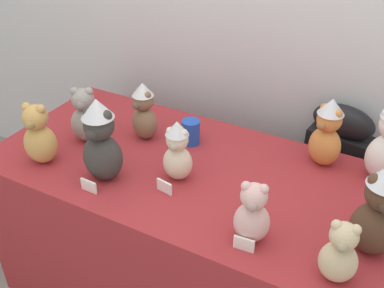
{
  "coord_description": "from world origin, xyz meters",
  "views": [
    {
      "loc": [
        0.71,
        -1.07,
        1.87
      ],
      "look_at": [
        0.0,
        0.25,
        0.9
      ],
      "focal_mm": 42.67,
      "sensor_mm": 36.0,
      "label": 1
    }
  ],
  "objects_px": {
    "teddy_bear_cream": "(177,151)",
    "teddy_bear_sand": "(340,254)",
    "teddy_bear_ginger": "(327,133)",
    "teddy_bear_charcoal": "(101,141)",
    "teddy_bear_ash": "(85,116)",
    "instrument_case": "(329,190)",
    "teddy_bear_cocoa": "(379,211)",
    "teddy_bear_blush": "(252,214)",
    "display_table": "(192,238)",
    "party_cup_blue": "(191,132)",
    "teddy_bear_honey": "(39,136)",
    "teddy_bear_mocha": "(144,112)"
  },
  "relations": [
    {
      "from": "teddy_bear_cream",
      "to": "teddy_bear_sand",
      "type": "distance_m",
      "value": 0.7
    },
    {
      "from": "teddy_bear_ginger",
      "to": "teddy_bear_charcoal",
      "type": "distance_m",
      "value": 0.88
    },
    {
      "from": "teddy_bear_ash",
      "to": "teddy_bear_charcoal",
      "type": "bearing_deg",
      "value": -65.1
    },
    {
      "from": "teddy_bear_cream",
      "to": "teddy_bear_ash",
      "type": "height_order",
      "value": "same"
    },
    {
      "from": "instrument_case",
      "to": "teddy_bear_cocoa",
      "type": "xyz_separation_m",
      "value": [
        0.24,
        -0.65,
        0.47
      ]
    },
    {
      "from": "teddy_bear_ginger",
      "to": "teddy_bear_blush",
      "type": "bearing_deg",
      "value": -74.69
    },
    {
      "from": "display_table",
      "to": "teddy_bear_cream",
      "type": "xyz_separation_m",
      "value": [
        -0.02,
        -0.08,
        0.51
      ]
    },
    {
      "from": "teddy_bear_ginger",
      "to": "teddy_bear_cream",
      "type": "xyz_separation_m",
      "value": [
        -0.47,
        -0.37,
        -0.02
      ]
    },
    {
      "from": "instrument_case",
      "to": "party_cup_blue",
      "type": "distance_m",
      "value": 0.77
    },
    {
      "from": "teddy_bear_honey",
      "to": "teddy_bear_sand",
      "type": "height_order",
      "value": "teddy_bear_honey"
    },
    {
      "from": "instrument_case",
      "to": "teddy_bear_ginger",
      "type": "relative_size",
      "value": 3.14
    },
    {
      "from": "party_cup_blue",
      "to": "instrument_case",
      "type": "bearing_deg",
      "value": 32.26
    },
    {
      "from": "teddy_bear_charcoal",
      "to": "teddy_bear_sand",
      "type": "distance_m",
      "value": 0.92
    },
    {
      "from": "teddy_bear_blush",
      "to": "display_table",
      "type": "bearing_deg",
      "value": 129.79
    },
    {
      "from": "instrument_case",
      "to": "teddy_bear_charcoal",
      "type": "xyz_separation_m",
      "value": [
        -0.75,
        -0.75,
        0.48
      ]
    },
    {
      "from": "teddy_bear_honey",
      "to": "party_cup_blue",
      "type": "xyz_separation_m",
      "value": [
        0.47,
        0.42,
        -0.07
      ]
    },
    {
      "from": "teddy_bear_cream",
      "to": "teddy_bear_ash",
      "type": "xyz_separation_m",
      "value": [
        -0.49,
        0.05,
        -0.01
      ]
    },
    {
      "from": "teddy_bear_charcoal",
      "to": "teddy_bear_mocha",
      "type": "bearing_deg",
      "value": 87.04
    },
    {
      "from": "teddy_bear_blush",
      "to": "instrument_case",
      "type": "bearing_deg",
      "value": 67.05
    },
    {
      "from": "teddy_bear_honey",
      "to": "teddy_bear_blush",
      "type": "relative_size",
      "value": 1.15
    },
    {
      "from": "instrument_case",
      "to": "teddy_bear_sand",
      "type": "relative_size",
      "value": 4.2
    },
    {
      "from": "teddy_bear_sand",
      "to": "teddy_bear_ginger",
      "type": "bearing_deg",
      "value": 101.27
    },
    {
      "from": "teddy_bear_blush",
      "to": "teddy_bear_sand",
      "type": "height_order",
      "value": "teddy_bear_blush"
    },
    {
      "from": "teddy_bear_mocha",
      "to": "teddy_bear_ash",
      "type": "distance_m",
      "value": 0.25
    },
    {
      "from": "teddy_bear_charcoal",
      "to": "teddy_bear_blush",
      "type": "height_order",
      "value": "teddy_bear_charcoal"
    },
    {
      "from": "display_table",
      "to": "teddy_bear_ginger",
      "type": "bearing_deg",
      "value": 32.74
    },
    {
      "from": "teddy_bear_ginger",
      "to": "teddy_bear_honey",
      "type": "distance_m",
      "value": 1.15
    },
    {
      "from": "teddy_bear_mocha",
      "to": "teddy_bear_honey",
      "type": "xyz_separation_m",
      "value": [
        -0.27,
        -0.36,
        -0.01
      ]
    },
    {
      "from": "teddy_bear_mocha",
      "to": "teddy_bear_ginger",
      "type": "bearing_deg",
      "value": 28.73
    },
    {
      "from": "teddy_bear_ash",
      "to": "party_cup_blue",
      "type": "xyz_separation_m",
      "value": [
        0.41,
        0.2,
        -0.06
      ]
    },
    {
      "from": "instrument_case",
      "to": "teddy_bear_cream",
      "type": "height_order",
      "value": "teddy_bear_cream"
    },
    {
      "from": "teddy_bear_cocoa",
      "to": "teddy_bear_honey",
      "type": "bearing_deg",
      "value": 166.3
    },
    {
      "from": "teddy_bear_cocoa",
      "to": "display_table",
      "type": "bearing_deg",
      "value": 151.18
    },
    {
      "from": "teddy_bear_cocoa",
      "to": "teddy_bear_sand",
      "type": "height_order",
      "value": "teddy_bear_cocoa"
    },
    {
      "from": "teddy_bear_honey",
      "to": "teddy_bear_sand",
      "type": "distance_m",
      "value": 1.21
    },
    {
      "from": "teddy_bear_ginger",
      "to": "party_cup_blue",
      "type": "bearing_deg",
      "value": -142.79
    },
    {
      "from": "teddy_bear_blush",
      "to": "teddy_bear_sand",
      "type": "distance_m",
      "value": 0.29
    },
    {
      "from": "teddy_bear_sand",
      "to": "party_cup_blue",
      "type": "height_order",
      "value": "teddy_bear_sand"
    },
    {
      "from": "teddy_bear_cream",
      "to": "teddy_bear_cocoa",
      "type": "height_order",
      "value": "teddy_bear_cocoa"
    },
    {
      "from": "display_table",
      "to": "teddy_bear_sand",
      "type": "height_order",
      "value": "teddy_bear_sand"
    },
    {
      "from": "display_table",
      "to": "teddy_bear_cream",
      "type": "distance_m",
      "value": 0.52
    },
    {
      "from": "teddy_bear_charcoal",
      "to": "teddy_bear_blush",
      "type": "relative_size",
      "value": 1.49
    },
    {
      "from": "teddy_bear_honey",
      "to": "teddy_bear_ash",
      "type": "relative_size",
      "value": 1.04
    },
    {
      "from": "teddy_bear_charcoal",
      "to": "teddy_bear_cocoa",
      "type": "relative_size",
      "value": 1.03
    },
    {
      "from": "teddy_bear_charcoal",
      "to": "teddy_bear_cream",
      "type": "distance_m",
      "value": 0.29
    },
    {
      "from": "teddy_bear_cocoa",
      "to": "party_cup_blue",
      "type": "distance_m",
      "value": 0.87
    },
    {
      "from": "teddy_bear_blush",
      "to": "teddy_bear_charcoal",
      "type": "bearing_deg",
      "value": 161.5
    },
    {
      "from": "display_table",
      "to": "instrument_case",
      "type": "distance_m",
      "value": 0.72
    },
    {
      "from": "teddy_bear_sand",
      "to": "party_cup_blue",
      "type": "bearing_deg",
      "value": 141.03
    },
    {
      "from": "teddy_bear_ash",
      "to": "teddy_bear_sand",
      "type": "bearing_deg",
      "value": -39.63
    }
  ]
}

